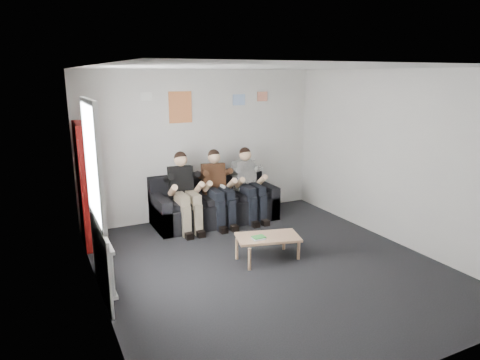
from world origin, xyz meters
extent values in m
plane|color=black|center=(0.00, 0.00, 0.00)|extent=(5.00, 5.00, 0.00)
plane|color=silver|center=(0.00, 0.00, 2.70)|extent=(5.00, 5.00, 0.00)
plane|color=silver|center=(0.00, 2.50, 1.35)|extent=(4.50, 0.00, 4.50)
plane|color=silver|center=(0.00, -2.50, 1.35)|extent=(4.50, 0.00, 4.50)
plane|color=silver|center=(-2.25, 0.00, 1.35)|extent=(0.00, 5.00, 5.00)
plane|color=silver|center=(2.25, 0.00, 1.35)|extent=(0.00, 5.00, 5.00)
cube|color=black|center=(0.05, 2.04, 0.21)|extent=(2.21, 0.91, 0.42)
cube|color=black|center=(0.05, 2.39, 0.64)|extent=(2.21, 0.20, 0.43)
cube|color=black|center=(-0.97, 2.04, 0.30)|extent=(0.18, 0.91, 0.60)
cube|color=black|center=(1.06, 2.04, 0.30)|extent=(0.18, 0.91, 0.60)
cube|color=black|center=(0.05, 1.96, 0.47)|extent=(1.85, 0.62, 0.10)
cube|color=maroon|center=(-2.09, 1.95, 0.96)|extent=(0.29, 0.86, 1.92)
cube|color=tan|center=(0.08, 0.18, 0.34)|extent=(0.89, 0.49, 0.04)
cylinder|color=tan|center=(-0.32, -0.02, 0.16)|extent=(0.04, 0.04, 0.32)
cylinder|color=tan|center=(0.49, -0.02, 0.16)|extent=(0.04, 0.04, 0.32)
cylinder|color=tan|center=(-0.32, 0.38, 0.16)|extent=(0.04, 0.04, 0.32)
cylinder|color=tan|center=(0.49, 0.38, 0.16)|extent=(0.04, 0.04, 0.32)
cube|color=white|center=(-0.09, 0.14, 0.36)|extent=(0.18, 0.13, 0.01)
cube|color=green|center=(-0.07, 0.17, 0.38)|extent=(0.18, 0.13, 0.01)
cube|color=black|center=(-0.57, 2.09, 0.80)|extent=(0.41, 0.30, 0.58)
sphere|color=#E1B489|center=(-0.57, 2.05, 1.20)|extent=(0.22, 0.22, 0.22)
sphere|color=black|center=(-0.57, 2.06, 1.23)|extent=(0.21, 0.21, 0.21)
cube|color=gray|center=(-0.57, 1.78, 0.59)|extent=(0.37, 0.47, 0.15)
cube|color=gray|center=(-0.57, 1.56, 0.26)|extent=(0.35, 0.14, 0.52)
cube|color=black|center=(-0.57, 1.50, 0.05)|extent=(0.35, 0.27, 0.10)
cube|color=#4F2C1A|center=(0.05, 2.09, 0.80)|extent=(0.40, 0.30, 0.57)
sphere|color=#E1B489|center=(0.05, 2.05, 1.19)|extent=(0.22, 0.22, 0.22)
sphere|color=black|center=(0.05, 2.06, 1.22)|extent=(0.21, 0.21, 0.21)
cube|color=black|center=(0.05, 1.79, 0.59)|extent=(0.36, 0.46, 0.15)
cube|color=black|center=(0.05, 1.56, 0.26)|extent=(0.34, 0.14, 0.52)
cube|color=black|center=(0.05, 1.50, 0.05)|extent=(0.34, 0.26, 0.10)
cube|color=silver|center=(0.05, 1.68, 0.75)|extent=(0.04, 0.14, 0.04)
cube|color=silver|center=(0.66, 2.09, 0.79)|extent=(0.40, 0.29, 0.56)
sphere|color=#E1B489|center=(0.66, 2.05, 1.18)|extent=(0.22, 0.22, 0.22)
sphere|color=black|center=(0.66, 2.06, 1.22)|extent=(0.21, 0.21, 0.21)
cube|color=black|center=(0.66, 1.79, 0.59)|extent=(0.36, 0.46, 0.15)
cube|color=black|center=(0.66, 1.57, 0.26)|extent=(0.34, 0.14, 0.52)
cube|color=black|center=(0.66, 1.51, 0.05)|extent=(0.34, 0.26, 0.10)
cylinder|color=silver|center=(-2.15, -0.08, 0.35)|extent=(0.06, 0.06, 0.60)
cylinder|color=silver|center=(-2.15, 0.00, 0.35)|extent=(0.06, 0.06, 0.60)
cylinder|color=silver|center=(-2.15, 0.08, 0.35)|extent=(0.06, 0.06, 0.60)
cylinder|color=silver|center=(-2.15, 0.16, 0.35)|extent=(0.06, 0.06, 0.60)
cylinder|color=silver|center=(-2.15, 0.24, 0.35)|extent=(0.06, 0.06, 0.60)
cylinder|color=silver|center=(-2.15, 0.32, 0.35)|extent=(0.06, 0.06, 0.60)
cylinder|color=silver|center=(-2.15, 0.40, 0.35)|extent=(0.06, 0.06, 0.60)
cylinder|color=silver|center=(-2.15, 0.48, 0.35)|extent=(0.06, 0.06, 0.60)
cube|color=silver|center=(-2.15, 0.20, 0.07)|extent=(0.10, 0.64, 0.04)
cube|color=silver|center=(-2.15, 0.20, 0.63)|extent=(0.10, 0.64, 0.04)
cube|color=white|center=(-2.23, 0.20, 1.65)|extent=(0.02, 1.00, 1.30)
cube|color=white|center=(-2.22, 0.20, 2.33)|extent=(0.05, 1.12, 0.06)
cube|color=white|center=(-2.22, 0.20, 0.97)|extent=(0.05, 1.12, 0.06)
cube|color=white|center=(-2.22, 0.20, 0.45)|extent=(0.03, 1.30, 0.90)
cube|color=gold|center=(-0.40, 2.49, 2.05)|extent=(0.42, 0.01, 0.55)
cube|color=#4282E0|center=(0.75, 2.49, 2.15)|extent=(0.25, 0.01, 0.20)
cube|color=#BB3A82|center=(1.25, 2.49, 2.20)|extent=(0.22, 0.01, 0.18)
cube|color=white|center=(-1.00, 2.49, 2.25)|extent=(0.20, 0.01, 0.14)
camera|label=1|loc=(-2.82, -4.81, 2.62)|focal=32.00mm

